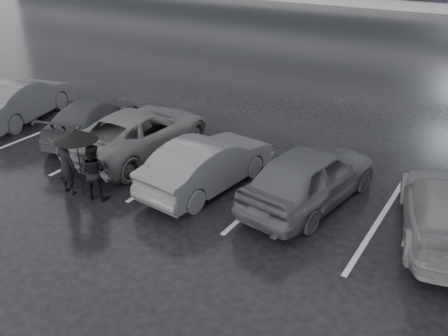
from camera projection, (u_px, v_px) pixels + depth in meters
ground at (200, 227)px, 11.36m from camera, size 160.00×160.00×0.00m
car_main at (310, 176)px, 12.07m from camera, size 2.37×4.54×1.48m
car_west_a at (208, 163)px, 12.86m from camera, size 1.88×4.22×1.34m
car_west_b at (141, 132)px, 14.84m from camera, size 2.26×4.89×1.36m
car_west_c at (93, 118)px, 16.07m from camera, size 2.74×4.48×1.21m
car_west_d at (21, 100)px, 17.45m from camera, size 2.59×4.64×1.45m
car_east at (447, 210)px, 10.79m from camera, size 2.91×4.81×1.30m
pedestrian_left at (66, 165)px, 12.53m from camera, size 0.59×0.41×1.54m
pedestrian_right at (93, 172)px, 12.30m from camera, size 0.84×0.74×1.46m
umbrella at (76, 135)px, 12.02m from camera, size 1.07×1.07×1.81m
stall_stripes at (227, 177)px, 13.66m from camera, size 19.72×5.00×0.00m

